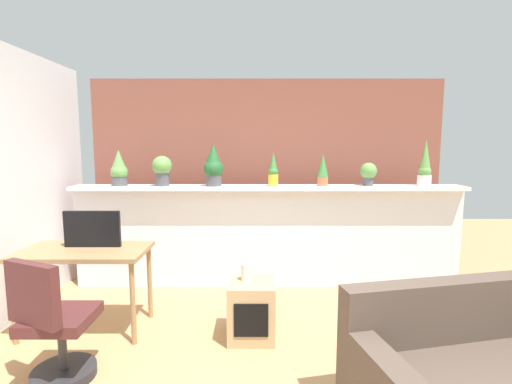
% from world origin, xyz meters
% --- Properties ---
extents(divider_wall, '(4.50, 0.16, 1.16)m').
position_xyz_m(divider_wall, '(0.00, 2.00, 0.58)').
color(divider_wall, white).
rests_on(divider_wall, ground).
extents(plant_shelf, '(4.50, 0.34, 0.04)m').
position_xyz_m(plant_shelf, '(0.00, 1.96, 1.18)').
color(plant_shelf, white).
rests_on(plant_shelf, divider_wall).
extents(brick_wall_behind, '(4.50, 0.10, 2.50)m').
position_xyz_m(brick_wall_behind, '(0.00, 2.60, 1.25)').
color(brick_wall_behind, brown).
rests_on(brick_wall_behind, ground).
extents(potted_plant_0, '(0.19, 0.19, 0.41)m').
position_xyz_m(potted_plant_0, '(-1.72, 1.98, 1.39)').
color(potted_plant_0, '#4C4C51').
rests_on(potted_plant_0, plant_shelf).
extents(potted_plant_1, '(0.22, 0.22, 0.35)m').
position_xyz_m(potted_plant_1, '(-1.22, 1.95, 1.39)').
color(potted_plant_1, '#4C4C51').
rests_on(potted_plant_1, plant_shelf).
extents(potted_plant_2, '(0.23, 0.23, 0.48)m').
position_xyz_m(potted_plant_2, '(-0.63, 1.94, 1.43)').
color(potted_plant_2, '#4C4C51').
rests_on(potted_plant_2, plant_shelf).
extents(potted_plant_3, '(0.11, 0.11, 0.39)m').
position_xyz_m(potted_plant_3, '(0.05, 1.93, 1.37)').
color(potted_plant_3, gold).
rests_on(potted_plant_3, plant_shelf).
extents(potted_plant_4, '(0.12, 0.12, 0.37)m').
position_xyz_m(potted_plant_4, '(0.62, 1.93, 1.38)').
color(potted_plant_4, '#C66B42').
rests_on(potted_plant_4, plant_shelf).
extents(potted_plant_5, '(0.19, 0.19, 0.27)m').
position_xyz_m(potted_plant_5, '(1.15, 1.98, 1.35)').
color(potted_plant_5, '#4C4C51').
rests_on(potted_plant_5, plant_shelf).
extents(potted_plant_6, '(0.15, 0.15, 0.54)m').
position_xyz_m(potted_plant_6, '(1.79, 1.96, 1.43)').
color(potted_plant_6, silver).
rests_on(potted_plant_6, plant_shelf).
extents(desk, '(1.10, 0.60, 0.75)m').
position_xyz_m(desk, '(-1.67, 0.89, 0.67)').
color(desk, '#99754C').
rests_on(desk, ground).
extents(tv_monitor, '(0.50, 0.04, 0.33)m').
position_xyz_m(tv_monitor, '(-1.62, 0.97, 0.91)').
color(tv_monitor, black).
rests_on(tv_monitor, desk).
extents(office_chair, '(0.51, 0.52, 0.91)m').
position_xyz_m(office_chair, '(-1.55, 0.12, 0.39)').
color(office_chair, '#262628').
rests_on(office_chair, ground).
extents(side_cube_shelf, '(0.40, 0.41, 0.50)m').
position_xyz_m(side_cube_shelf, '(-0.18, 0.75, 0.25)').
color(side_cube_shelf, tan).
rests_on(side_cube_shelf, ground).
extents(vase_on_shelf, '(0.09, 0.09, 0.15)m').
position_xyz_m(vase_on_shelf, '(-0.23, 0.79, 0.57)').
color(vase_on_shelf, silver).
rests_on(vase_on_shelf, side_cube_shelf).
extents(couch, '(1.68, 1.07, 0.80)m').
position_xyz_m(couch, '(1.21, -0.25, 0.28)').
color(couch, brown).
rests_on(couch, ground).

